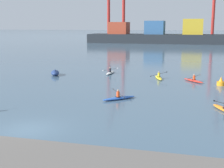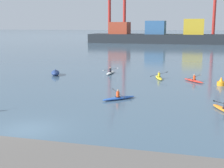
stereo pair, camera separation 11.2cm
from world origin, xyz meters
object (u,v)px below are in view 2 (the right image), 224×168
Objects in this scene: channel_buoy at (221,82)px; kayak_red at (194,80)px; container_barge at (156,35)px; kayak_white at (110,72)px; gantry_crane_west_mid at (224,0)px; kayak_blue at (119,98)px; capsized_dinghy at (55,73)px; kayak_yellow at (159,77)px.

channel_buoy is 0.34× the size of kayak_red.
kayak_white is (3.17, -77.43, -2.78)m from container_barge.
gantry_crane_west_mid is 11.74× the size of kayak_blue.
capsized_dinghy is at bearing -154.38° from kayak_white.
channel_buoy reaches higher than kayak_blue.
gantry_crane_west_mid is 99.23m from capsized_dinghy.
channel_buoy is at bearing -94.00° from gantry_crane_west_mid.
channel_buoy is at bearing -19.99° from kayak_white.
kayak_blue reaches higher than capsized_dinghy.
channel_buoy is 7.87m from kayak_yellow.
gantry_crane_west_mid reaches higher than container_barge.
kayak_white is (-21.15, -90.55, -16.00)m from gantry_crane_west_mid.
gantry_crane_west_mid is 94.36m from kayak_white.
capsized_dinghy is 14.02m from kayak_yellow.
gantry_crane_west_mid is at bearing 84.10° from kayak_red.
kayak_yellow is 1.15× the size of kayak_red.
kayak_yellow is at bearing -82.68° from container_barge.
container_barge is 84.59m from channel_buoy.
kayak_yellow and kayak_red have the same top height.
kayak_white is (6.90, 3.31, -0.18)m from capsized_dinghy.
kayak_yellow is (-14.05, -93.01, -16.00)m from gantry_crane_west_mid.
channel_buoy is at bearing -29.58° from kayak_red.
gantry_crane_west_mid is at bearing 86.00° from channel_buoy.
kayak_blue is (-9.60, -9.58, -0.19)m from channel_buoy.
channel_buoy is (-6.70, -95.81, -15.81)m from gantry_crane_west_mid.
capsized_dinghy is 0.99× the size of kayak_blue.
kayak_white is at bearing -103.15° from gantry_crane_west_mid.
container_barge is 92.66m from kayak_blue.
kayak_white is at bearing 25.62° from capsized_dinghy.
kayak_yellow is at bearing 79.68° from kayak_blue.
kayak_white and kayak_red have the same top height.
container_barge is 80.87m from capsized_dinghy.
channel_buoy is at bearing -77.97° from container_barge.
channel_buoy reaches higher than kayak_yellow.
gantry_crane_west_mid is 97.34m from channel_buoy.
channel_buoy reaches higher than kayak_red.
kayak_blue is at bearing -71.92° from kayak_white.
kayak_white is 1.19× the size of kayak_blue.
kayak_blue is at bearing -100.32° from kayak_yellow.
container_barge reaches higher than kayak_blue.
gantry_crane_west_mid is at bearing 73.36° from capsized_dinghy.
kayak_blue is (-16.31, -105.39, -16.00)m from gantry_crane_west_mid.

